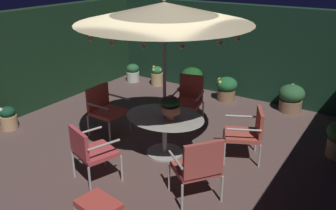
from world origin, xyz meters
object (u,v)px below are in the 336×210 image
object	(u,v)px
patio_umbrella	(164,13)
patio_chair_south	(189,97)
potted_plant_right_far	(133,73)
potted_plant_left_near	(192,80)
patio_chair_southeast	(248,131)
patio_chair_north	(105,107)
patio_chair_east	(199,166)
patio_chair_northeast	(90,150)
centerpiece_planter	(170,106)
patio_dining_table	(165,125)
potted_plant_front_corner	(157,76)
potted_plant_right_near	(8,118)
potted_plant_left_far	(291,97)
potted_plant_back_right	(226,88)
ottoman_footrest	(99,206)

from	to	relation	value
patio_umbrella	patio_chair_south	size ratio (longest dim) A/B	2.80
potted_plant_right_far	potted_plant_left_near	xyz separation A→B (m)	(1.98, -0.02, 0.13)
patio_chair_southeast	potted_plant_right_far	bearing A→B (deg)	151.80
patio_chair_north	patio_chair_east	world-z (taller)	patio_chair_east
patio_chair_northeast	patio_chair_south	world-z (taller)	patio_chair_south
patio_chair_east	patio_chair_south	world-z (taller)	patio_chair_south
potted_plant_right_far	potted_plant_left_near	world-z (taller)	potted_plant_left_near
centerpiece_planter	patio_chair_north	bearing A→B (deg)	176.20
patio_chair_northeast	patio_dining_table	bearing A→B (deg)	71.21
patio_chair_east	patio_chair_south	xyz separation A→B (m)	(-1.50, 2.33, -0.00)
patio_chair_east	patio_umbrella	bearing A→B (deg)	142.74
potted_plant_right_far	patio_dining_table	bearing A→B (deg)	-44.18
patio_chair_north	potted_plant_front_corner	size ratio (longest dim) A/B	1.79
patio_chair_south	potted_plant_left_near	world-z (taller)	patio_chair_south
potted_plant_left_near	potted_plant_right_near	size ratio (longest dim) A/B	1.44
patio_chair_southeast	potted_plant_left_far	bearing A→B (deg)	88.74
patio_umbrella	patio_chair_south	xyz separation A→B (m)	(-0.33, 1.44, -1.95)
patio_chair_north	patio_chair_northeast	distance (m)	1.74
patio_dining_table	patio_chair_south	distance (m)	1.47
patio_chair_southeast	patio_umbrella	bearing A→B (deg)	-153.60
patio_chair_east	potted_plant_left_near	size ratio (longest dim) A/B	1.42
patio_chair_south	potted_plant_back_right	bearing A→B (deg)	85.26
patio_chair_east	potted_plant_right_near	bearing A→B (deg)	-179.68
ottoman_footrest	potted_plant_right_far	bearing A→B (deg)	124.09
potted_plant_right_near	patio_umbrella	bearing A→B (deg)	15.44
patio_umbrella	patio_chair_southeast	xyz separation A→B (m)	(1.31, 0.65, -1.99)
patio_chair_northeast	potted_plant_right_near	size ratio (longest dim) A/B	1.91
patio_chair_north	potted_plant_left_far	world-z (taller)	patio_chair_north
potted_plant_left_far	potted_plant_front_corner	distance (m)	3.71
centerpiece_planter	potted_plant_back_right	size ratio (longest dim) A/B	0.76
potted_plant_front_corner	potted_plant_right_far	bearing A→B (deg)	-172.57
potted_plant_front_corner	potted_plant_left_near	bearing A→B (deg)	-5.92
patio_chair_northeast	patio_chair_east	size ratio (longest dim) A/B	0.93
patio_chair_east	patio_chair_north	bearing A→B (deg)	160.58
patio_chair_northeast	potted_plant_left_near	distance (m)	4.44
patio_umbrella	potted_plant_right_near	world-z (taller)	patio_umbrella
centerpiece_planter	ottoman_footrest	world-z (taller)	centerpiece_planter
centerpiece_planter	potted_plant_right_near	distance (m)	3.66
potted_plant_back_right	potted_plant_right_far	bearing A→B (deg)	-178.54
patio_chair_northeast	potted_plant_right_near	bearing A→B (deg)	170.69
potted_plant_back_right	potted_plant_right_near	xyz separation A→B (m)	(-3.12, -4.02, -0.08)
patio_umbrella	patio_chair_south	bearing A→B (deg)	102.81
patio_chair_east	potted_plant_right_near	size ratio (longest dim) A/B	2.04
ottoman_footrest	potted_plant_left_near	world-z (taller)	potted_plant_left_near
patio_dining_table	patio_chair_south	bearing A→B (deg)	102.81
potted_plant_right_far	potted_plant_back_right	distance (m)	2.93
patio_dining_table	potted_plant_back_right	bearing A→B (deg)	93.49
patio_umbrella	patio_chair_southeast	bearing A→B (deg)	26.40
potted_plant_left_far	potted_plant_back_right	distance (m)	1.57
potted_plant_back_right	potted_plant_front_corner	distance (m)	2.14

